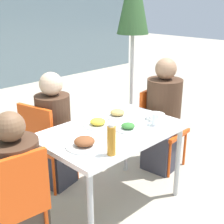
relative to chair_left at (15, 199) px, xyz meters
The scene contains 16 objects.
ground_plane 1.03m from the chair_left, ahead, with size 24.00×24.00×0.00m, color #B2A893.
dining_table 0.91m from the chair_left, ahead, with size 1.18×0.76×0.74m.
chair_left is the anchor object (origin of this frame).
person_left 0.09m from the chair_left, 52.01° to the left, with size 0.35×0.35×1.08m.
chair_right 1.78m from the chair_left, ahead, with size 0.44×0.44×0.86m.
person_right 1.74m from the chair_left, ahead, with size 0.36×0.36×1.21m.
chair_far 0.93m from the chair_left, 44.44° to the left, with size 0.48×0.48×0.86m.
person_far 0.97m from the chair_left, 39.45° to the left, with size 0.35×0.35×1.14m.
closed_umbrella 2.61m from the chair_left, 22.37° to the left, with size 0.39×0.39×2.26m.
plate_0 1.02m from the chair_left, ahead, with size 0.20×0.20×0.06m.
plate_1 0.60m from the chair_left, 11.48° to the right, with size 0.28×0.28×0.07m.
plate_2 1.18m from the chair_left, ahead, with size 0.24×0.24×0.07m.
plate_3 0.90m from the chair_left, ahead, with size 0.24×0.24×0.07m.
bottle 0.75m from the chair_left, 29.74° to the right, with size 0.06×0.06×0.23m.
drinking_cup 1.27m from the chair_left, ahead, with size 0.08×0.08×0.11m.
salad_bowl 1.37m from the chair_left, ahead, with size 0.17×0.17×0.05m.
Camera 1 is at (-1.67, -1.68, 1.75)m, focal length 50.00 mm.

